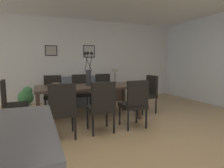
# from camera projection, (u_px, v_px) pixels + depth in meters

# --- Properties ---
(ground_plane) EXTENTS (9.00, 9.00, 0.00)m
(ground_plane) POSITION_uv_depth(u_px,v_px,m) (111.00, 135.00, 3.25)
(ground_plane) COLOR tan
(back_wall_panel) EXTENTS (9.00, 0.10, 2.60)m
(back_wall_panel) POSITION_uv_depth(u_px,v_px,m) (74.00, 60.00, 6.10)
(back_wall_panel) COLOR silver
(back_wall_panel) RESTS_ON ground
(dining_table) EXTENTS (2.20, 0.93, 0.74)m
(dining_table) POSITION_uv_depth(u_px,v_px,m) (89.00, 89.00, 4.10)
(dining_table) COLOR #3D2D23
(dining_table) RESTS_ON ground
(dining_chair_near_left) EXTENTS (0.47, 0.47, 0.92)m
(dining_chair_near_left) POSITION_uv_depth(u_px,v_px,m) (62.00, 108.00, 3.05)
(dining_chair_near_left) COLOR black
(dining_chair_near_left) RESTS_ON ground
(dining_chair_near_right) EXTENTS (0.46, 0.46, 0.92)m
(dining_chair_near_right) POSITION_uv_depth(u_px,v_px,m) (53.00, 92.00, 4.66)
(dining_chair_near_right) COLOR black
(dining_chair_near_right) RESTS_ON ground
(dining_chair_far_left) EXTENTS (0.44, 0.44, 0.92)m
(dining_chair_far_left) POSITION_uv_depth(u_px,v_px,m) (102.00, 104.00, 3.32)
(dining_chair_far_left) COLOR black
(dining_chair_far_left) RESTS_ON ground
(dining_chair_far_right) EXTENTS (0.46, 0.46, 0.92)m
(dining_chair_far_right) POSITION_uv_depth(u_px,v_px,m) (81.00, 90.00, 4.95)
(dining_chair_far_right) COLOR black
(dining_chair_far_right) RESTS_ON ground
(dining_chair_mid_left) EXTENTS (0.44, 0.44, 0.92)m
(dining_chair_mid_left) POSITION_uv_depth(u_px,v_px,m) (135.00, 102.00, 3.56)
(dining_chair_mid_left) COLOR black
(dining_chair_mid_left) RESTS_ON ground
(dining_chair_mid_right) EXTENTS (0.46, 0.46, 0.92)m
(dining_chair_mid_right) POSITION_uv_depth(u_px,v_px,m) (104.00, 89.00, 5.20)
(dining_chair_mid_right) COLOR black
(dining_chair_mid_right) RESTS_ON ground
(dining_chair_head_west) EXTENTS (0.47, 0.47, 0.92)m
(dining_chair_head_west) POSITION_uv_depth(u_px,v_px,m) (11.00, 102.00, 3.56)
(dining_chair_head_west) COLOR black
(dining_chair_head_west) RESTS_ON ground
(dining_chair_head_east) EXTENTS (0.45, 0.45, 0.92)m
(dining_chair_head_east) POSITION_uv_depth(u_px,v_px,m) (148.00, 92.00, 4.69)
(dining_chair_head_east) COLOR black
(dining_chair_head_east) RESTS_ON ground
(centerpiece_vase) EXTENTS (0.21, 0.23, 0.73)m
(centerpiece_vase) POSITION_uv_depth(u_px,v_px,m) (88.00, 73.00, 4.06)
(centerpiece_vase) COLOR #232326
(centerpiece_vase) RESTS_ON dining_table
(placemat_near_left) EXTENTS (0.32, 0.32, 0.01)m
(placemat_near_left) POSITION_uv_depth(u_px,v_px,m) (58.00, 88.00, 3.66)
(placemat_near_left) COLOR black
(placemat_near_left) RESTS_ON dining_table
(bowl_near_left) EXTENTS (0.17, 0.17, 0.07)m
(bowl_near_left) POSITION_uv_depth(u_px,v_px,m) (58.00, 87.00, 3.65)
(bowl_near_left) COLOR brown
(bowl_near_left) RESTS_ON dining_table
(placemat_near_right) EXTENTS (0.32, 0.32, 0.01)m
(placemat_near_right) POSITION_uv_depth(u_px,v_px,m) (56.00, 86.00, 4.05)
(placemat_near_right) COLOR black
(placemat_near_right) RESTS_ON dining_table
(bowl_near_right) EXTENTS (0.17, 0.17, 0.07)m
(bowl_near_right) POSITION_uv_depth(u_px,v_px,m) (56.00, 84.00, 4.04)
(bowl_near_right) COLOR brown
(bowl_near_right) RESTS_ON dining_table
(sofa) EXTENTS (1.78, 0.84, 0.80)m
(sofa) POSITION_uv_depth(u_px,v_px,m) (79.00, 94.00, 5.71)
(sofa) COLOR slate
(sofa) RESTS_ON ground
(side_table) EXTENTS (0.36, 0.36, 0.52)m
(side_table) POSITION_uv_depth(u_px,v_px,m) (115.00, 92.00, 6.16)
(side_table) COLOR #33261E
(side_table) RESTS_ON ground
(table_lamp) EXTENTS (0.22, 0.22, 0.51)m
(table_lamp) POSITION_uv_depth(u_px,v_px,m) (115.00, 73.00, 6.08)
(table_lamp) COLOR #4C4C51
(table_lamp) RESTS_ON side_table
(framed_picture_left) EXTENTS (0.36, 0.03, 0.31)m
(framed_picture_left) POSITION_uv_depth(u_px,v_px,m) (51.00, 51.00, 5.74)
(framed_picture_left) COLOR black
(framed_picture_center) EXTENTS (0.38, 0.03, 0.40)m
(framed_picture_center) POSITION_uv_depth(u_px,v_px,m) (89.00, 51.00, 6.18)
(framed_picture_center) COLOR black
(potted_plant) EXTENTS (0.36, 0.36, 0.67)m
(potted_plant) POSITION_uv_depth(u_px,v_px,m) (26.00, 99.00, 4.55)
(potted_plant) COLOR silver
(potted_plant) RESTS_ON ground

